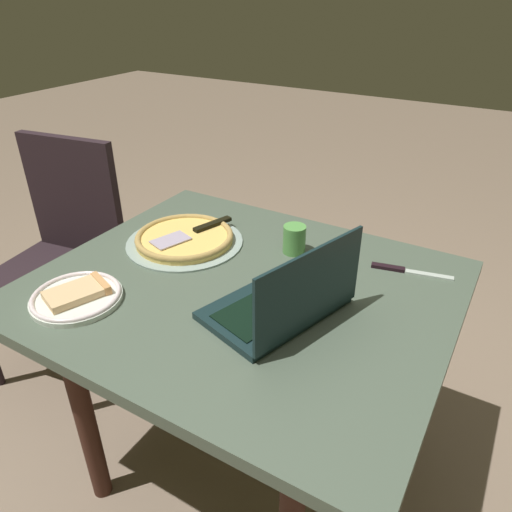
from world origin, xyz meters
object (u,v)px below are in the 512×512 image
object	(u,v)px
dining_table	(242,312)
pizza_tray	(185,238)
pizza_plate	(77,296)
table_knife	(403,270)
laptop	(285,301)
chair_near	(62,249)
drink_cup	(294,239)

from	to	relation	value
dining_table	pizza_tray	xyz separation A→B (m)	(0.28, -0.11, 0.11)
pizza_plate	pizza_tray	size ratio (longest dim) A/B	0.64
table_knife	dining_table	bearing A→B (deg)	38.92
dining_table	laptop	world-z (taller)	laptop
chair_near	table_knife	bearing A→B (deg)	-171.72
dining_table	table_knife	size ratio (longest dim) A/B	4.91
chair_near	pizza_plate	bearing A→B (deg)	146.21
pizza_plate	drink_cup	size ratio (longest dim) A/B	2.67
table_knife	drink_cup	world-z (taller)	drink_cup
laptop	pizza_plate	world-z (taller)	laptop
pizza_tray	chair_near	distance (m)	0.65
chair_near	laptop	bearing A→B (deg)	170.72
laptop	chair_near	bearing A→B (deg)	-9.28
pizza_plate	table_knife	distance (m)	0.88
pizza_tray	chair_near	size ratio (longest dim) A/B	0.39
table_knife	drink_cup	size ratio (longest dim) A/B	2.58
pizza_tray	pizza_plate	bearing A→B (deg)	83.37
dining_table	pizza_tray	bearing A→B (deg)	-21.94
laptop	table_knife	size ratio (longest dim) A/B	1.76
dining_table	pizza_tray	world-z (taller)	pizza_tray
pizza_plate	table_knife	bearing A→B (deg)	-140.30
pizza_plate	pizza_tray	bearing A→B (deg)	-96.63
laptop	pizza_plate	xyz separation A→B (m)	(0.49, 0.21, -0.03)
laptop	drink_cup	size ratio (longest dim) A/B	4.54
dining_table	drink_cup	world-z (taller)	drink_cup
table_knife	chair_near	xyz separation A→B (m)	(1.25, 0.18, -0.20)
pizza_plate	drink_cup	distance (m)	0.63
dining_table	table_knife	world-z (taller)	table_knife
drink_cup	chair_near	size ratio (longest dim) A/B	0.09
laptop	chair_near	size ratio (longest dim) A/B	0.42
table_knife	pizza_tray	bearing A→B (deg)	15.58
pizza_plate	chair_near	distance (m)	0.72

